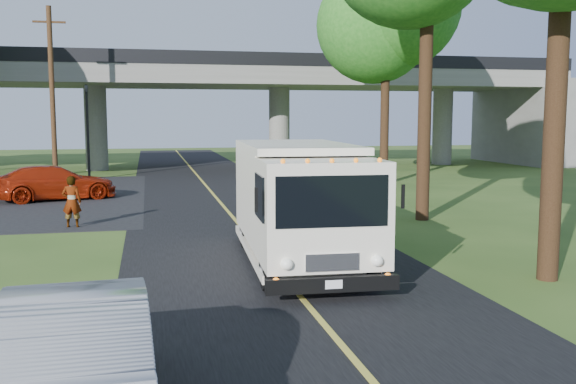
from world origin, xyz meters
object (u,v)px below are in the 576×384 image
object	(u,v)px
utility_pole	(52,94)
red_sedan	(54,183)
step_van	(300,200)
pedestrian	(72,202)
tree_right_far	(391,18)
silver_sedan	(74,371)
traffic_signal	(87,121)

from	to	relation	value
utility_pole	red_sedan	xyz separation A→B (m)	(0.87, -6.95, -3.87)
step_van	pedestrian	bearing A→B (deg)	134.86
tree_right_far	silver_sedan	world-z (taller)	tree_right_far
tree_right_far	silver_sedan	xyz separation A→B (m)	(-12.85, -23.82, -7.54)
utility_pole	red_sedan	distance (m)	8.00
red_sedan	silver_sedan	size ratio (longest dim) A/B	1.07
utility_pole	silver_sedan	xyz separation A→B (m)	(3.86, -27.98, -3.83)
utility_pole	traffic_signal	bearing A→B (deg)	53.13
tree_right_far	red_sedan	world-z (taller)	tree_right_far
traffic_signal	utility_pole	size ratio (longest dim) A/B	0.58
traffic_signal	utility_pole	xyz separation A→B (m)	(-1.50, -2.00, 1.40)
tree_right_far	step_van	xyz separation A→B (m)	(-8.57, -16.33, -6.76)
silver_sedan	traffic_signal	bearing A→B (deg)	90.90
red_sedan	silver_sedan	distance (m)	21.25
step_van	red_sedan	bearing A→B (deg)	120.92
utility_pole	pedestrian	distance (m)	14.76
tree_right_far	red_sedan	xyz separation A→B (m)	(-15.84, -2.78, -7.58)
traffic_signal	tree_right_far	size ratio (longest dim) A/B	0.47
red_sedan	traffic_signal	bearing A→B (deg)	-21.70
tree_right_far	silver_sedan	size ratio (longest dim) A/B	2.37
traffic_signal	silver_sedan	bearing A→B (deg)	-85.51
traffic_signal	tree_right_far	distance (m)	17.18
pedestrian	red_sedan	bearing A→B (deg)	-69.72
step_van	utility_pole	bearing A→B (deg)	114.36
tree_right_far	red_sedan	size ratio (longest dim) A/B	2.21
tree_right_far	step_van	distance (m)	19.64
tree_right_far	red_sedan	bearing A→B (deg)	-170.03
traffic_signal	silver_sedan	size ratio (longest dim) A/B	1.12
red_sedan	tree_right_far	bearing A→B (deg)	-97.70
red_sedan	pedestrian	bearing A→B (deg)	173.91
tree_right_far	pedestrian	distance (m)	19.00
traffic_signal	utility_pole	distance (m)	2.86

